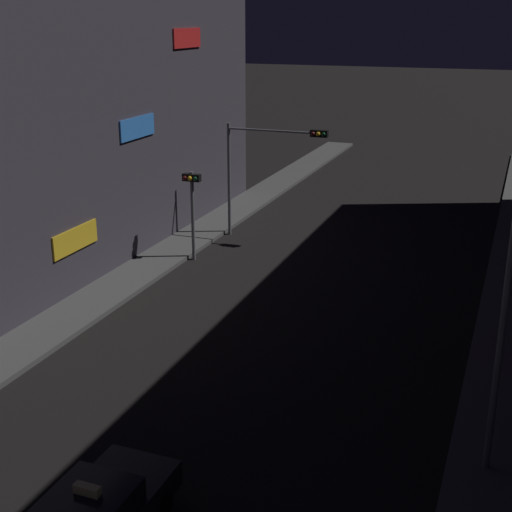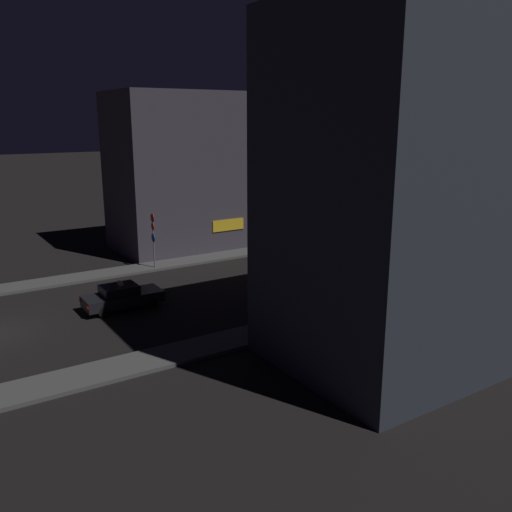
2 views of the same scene
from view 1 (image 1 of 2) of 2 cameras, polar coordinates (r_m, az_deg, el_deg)
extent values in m
cube|color=#4C4C4C|center=(34.51, -5.15, 1.41)|extent=(2.15, 57.19, 0.18)
cube|color=#3D3842|center=(33.25, -15.40, 11.14)|extent=(7.58, 25.28, 12.61)
cube|color=yellow|center=(27.86, -14.32, 1.32)|extent=(0.08, 2.80, 0.90)
cube|color=#337FE5|center=(31.23, -9.52, 10.15)|extent=(0.08, 2.80, 0.90)
cube|color=red|center=(35.37, -5.57, 17.05)|extent=(0.08, 2.80, 0.90)
cube|color=black|center=(15.19, -13.53, -19.07)|extent=(1.59, 1.99, 0.50)
cylinder|color=black|center=(17.09, -12.57, -17.73)|extent=(0.22, 0.64, 0.64)
cylinder|color=black|center=(16.39, -7.61, -19.20)|extent=(0.22, 0.64, 0.64)
cube|color=#F4E08C|center=(15.05, -13.41, -17.81)|extent=(0.56, 0.18, 0.20)
cylinder|color=slate|center=(34.64, -2.18, 6.12)|extent=(0.16, 0.16, 5.52)
cylinder|color=slate|center=(33.37, 1.36, 10.03)|extent=(4.47, 0.10, 0.10)
cube|color=black|center=(32.70, 5.11, 9.78)|extent=(0.80, 0.28, 0.32)
sphere|color=#3F0C0C|center=(32.60, 4.60, 9.77)|extent=(0.20, 0.20, 0.20)
sphere|color=yellow|center=(32.53, 5.02, 9.74)|extent=(0.20, 0.20, 0.20)
sphere|color=#0C3319|center=(32.47, 5.45, 9.71)|extent=(0.20, 0.20, 0.20)
cylinder|color=slate|center=(31.20, -5.10, 3.17)|extent=(0.16, 0.16, 3.99)
cube|color=black|center=(30.78, -5.20, 6.30)|extent=(0.80, 0.28, 0.32)
sphere|color=#3F0C0C|center=(30.74, -5.76, 6.27)|extent=(0.20, 0.20, 0.20)
sphere|color=yellow|center=(30.63, -5.34, 6.24)|extent=(0.20, 0.20, 0.20)
sphere|color=#0C3319|center=(30.52, -4.92, 6.20)|extent=(0.20, 0.20, 0.20)
cylinder|color=slate|center=(16.47, 19.43, -3.53)|extent=(0.16, 0.16, 8.46)
camera|label=2|loc=(21.48, 109.30, -5.87)|focal=38.13mm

